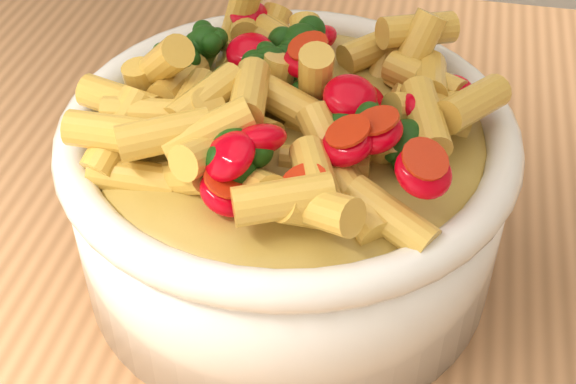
# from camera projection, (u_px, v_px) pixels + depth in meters

# --- Properties ---
(serving_bowl) EXTENTS (0.24, 0.24, 0.10)m
(serving_bowl) POSITION_uv_depth(u_px,v_px,m) (288.00, 190.00, 0.45)
(serving_bowl) COLOR white
(serving_bowl) RESTS_ON table
(pasta_salad) EXTENTS (0.19, 0.19, 0.04)m
(pasta_salad) POSITION_uv_depth(u_px,v_px,m) (288.00, 93.00, 0.40)
(pasta_salad) COLOR #FFCA50
(pasta_salad) RESTS_ON serving_bowl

